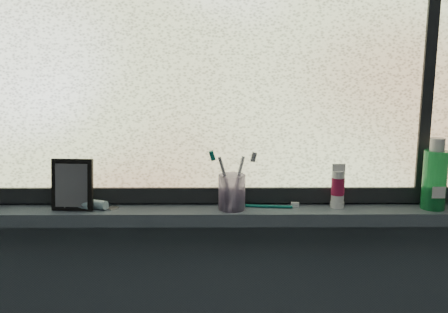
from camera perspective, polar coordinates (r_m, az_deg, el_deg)
name	(u,v)px	position (r m, az deg, el deg)	size (l,w,h in m)	color
wall_back	(233,132)	(1.60, 1.07, 2.81)	(3.00, 0.01, 2.50)	#9EA3A8
windowsill	(234,214)	(1.58, 1.11, -6.58)	(1.62, 0.14, 0.04)	#46515D
window_pane	(234,42)	(1.56, 1.13, 12.92)	(1.50, 0.01, 1.00)	silver
frame_bottom	(233,195)	(1.61, 1.07, -4.37)	(1.60, 0.03, 0.05)	black
frame_mullion	(430,42)	(1.68, 22.51, 11.97)	(0.04, 0.03, 1.00)	black
vanity_mirror	(72,185)	(1.61, -16.94, -3.09)	(0.13, 0.06, 0.16)	black
toothpaste_tube	(87,204)	(1.61, -15.39, -5.22)	(0.21, 0.04, 0.04)	silver
toothbrush_cup	(232,192)	(1.55, 0.90, -4.08)	(0.08, 0.08, 0.11)	#A38CBA
toothbrush_lying	(266,205)	(1.58, 4.81, -5.60)	(0.21, 0.02, 0.01)	#0B665B
mouthwash_bottle	(435,174)	(1.67, 22.97, -1.82)	(0.07, 0.07, 0.18)	green
cream_tube	(338,184)	(1.60, 12.89, -3.11)	(0.04, 0.04, 0.10)	silver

